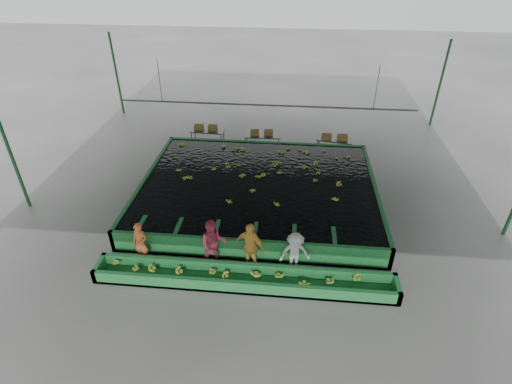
# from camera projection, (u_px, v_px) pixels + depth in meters

# --- Properties ---
(ground) EXTENTS (80.00, 80.00, 0.00)m
(ground) POSITION_uv_depth(u_px,v_px,m) (255.00, 219.00, 16.29)
(ground) COLOR gray
(ground) RESTS_ON ground
(shed_roof) EXTENTS (20.00, 22.00, 0.04)m
(shed_roof) POSITION_uv_depth(u_px,v_px,m) (255.00, 101.00, 13.58)
(shed_roof) COLOR gray
(shed_roof) RESTS_ON shed_posts
(shed_posts) EXTENTS (20.00, 22.00, 5.00)m
(shed_posts) POSITION_uv_depth(u_px,v_px,m) (255.00, 166.00, 14.94)
(shed_posts) COLOR #24582F
(shed_posts) RESTS_ON ground
(flotation_tank) EXTENTS (10.00, 8.00, 0.90)m
(flotation_tank) POSITION_uv_depth(u_px,v_px,m) (258.00, 190.00, 17.30)
(flotation_tank) COLOR #217636
(flotation_tank) RESTS_ON ground
(tank_water) EXTENTS (9.70, 7.70, 0.00)m
(tank_water) POSITION_uv_depth(u_px,v_px,m) (258.00, 182.00, 17.08)
(tank_water) COLOR black
(tank_water) RESTS_ON flotation_tank
(sorting_trough) EXTENTS (10.00, 1.00, 0.50)m
(sorting_trough) POSITION_uv_depth(u_px,v_px,m) (244.00, 278.00, 13.14)
(sorting_trough) COLOR #217636
(sorting_trough) RESTS_ON ground
(cableway_rail) EXTENTS (0.08, 0.08, 14.00)m
(cableway_rail) POSITION_uv_depth(u_px,v_px,m) (265.00, 105.00, 18.85)
(cableway_rail) COLOR #59605B
(cableway_rail) RESTS_ON shed_roof
(rail_hanger_left) EXTENTS (0.04, 0.04, 2.00)m
(rail_hanger_left) POSITION_uv_depth(u_px,v_px,m) (160.00, 81.00, 18.72)
(rail_hanger_left) COLOR #59605B
(rail_hanger_left) RESTS_ON shed_roof
(rail_hanger_right) EXTENTS (0.04, 0.04, 2.00)m
(rail_hanger_right) POSITION_uv_depth(u_px,v_px,m) (377.00, 88.00, 17.89)
(rail_hanger_right) COLOR #59605B
(rail_hanger_right) RESTS_ON shed_roof
(worker_a) EXTENTS (0.64, 0.50, 1.57)m
(worker_a) POSITION_uv_depth(u_px,v_px,m) (140.00, 243.00, 13.83)
(worker_a) COLOR orange
(worker_a) RESTS_ON ground
(worker_b) EXTENTS (1.07, 0.94, 1.87)m
(worker_b) POSITION_uv_depth(u_px,v_px,m) (213.00, 244.00, 13.54)
(worker_b) COLOR #CA3E60
(worker_b) RESTS_ON ground
(worker_c) EXTENTS (1.19, 0.86, 1.88)m
(worker_c) POSITION_uv_depth(u_px,v_px,m) (250.00, 246.00, 13.43)
(worker_c) COLOR #F6BC47
(worker_c) RESTS_ON ground
(worker_d) EXTENTS (1.12, 0.78, 1.58)m
(worker_d) POSITION_uv_depth(u_px,v_px,m) (295.00, 253.00, 13.38)
(worker_d) COLOR silver
(worker_d) RESTS_ON ground
(packing_table_left) EXTENTS (1.86, 0.81, 0.83)m
(packing_table_left) POSITION_uv_depth(u_px,v_px,m) (208.00, 137.00, 21.92)
(packing_table_left) COLOR #59605B
(packing_table_left) RESTS_ON ground
(packing_table_mid) EXTENTS (1.93, 0.83, 0.87)m
(packing_table_mid) POSITION_uv_depth(u_px,v_px,m) (263.00, 142.00, 21.34)
(packing_table_mid) COLOR #59605B
(packing_table_mid) RESTS_ON ground
(packing_table_right) EXTENTS (1.92, 1.03, 0.83)m
(packing_table_right) POSITION_uv_depth(u_px,v_px,m) (334.00, 146.00, 20.99)
(packing_table_right) COLOR #59605B
(packing_table_right) RESTS_ON ground
(box_stack_left) EXTENTS (1.24, 0.36, 0.27)m
(box_stack_left) POSITION_uv_depth(u_px,v_px,m) (206.00, 130.00, 21.76)
(box_stack_left) COLOR brown
(box_stack_left) RESTS_ON packing_table_left
(box_stack_mid) EXTENTS (1.21, 0.46, 0.25)m
(box_stack_mid) POSITION_uv_depth(u_px,v_px,m) (262.00, 135.00, 21.13)
(box_stack_mid) COLOR brown
(box_stack_mid) RESTS_ON packing_table_mid
(box_stack_right) EXTENTS (1.33, 0.39, 0.29)m
(box_stack_right) POSITION_uv_depth(u_px,v_px,m) (334.00, 140.00, 20.69)
(box_stack_right) COLOR brown
(box_stack_right) RESTS_ON packing_table_right
(floating_bananas) EXTENTS (8.53, 5.81, 0.12)m
(floating_bananas) POSITION_uv_depth(u_px,v_px,m) (260.00, 173.00, 17.75)
(floating_bananas) COLOR #94A82F
(floating_bananas) RESTS_ON tank_water
(trough_bananas) EXTENTS (9.15, 0.61, 0.12)m
(trough_bananas) POSITION_uv_depth(u_px,v_px,m) (244.00, 275.00, 13.06)
(trough_bananas) COLOR #94A82F
(trough_bananas) RESTS_ON sorting_trough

